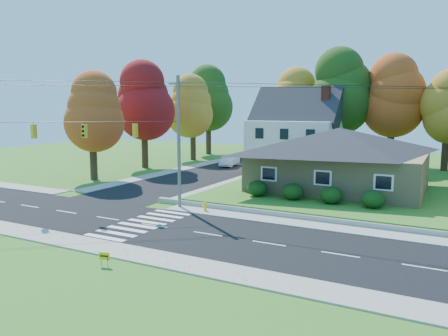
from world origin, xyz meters
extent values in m
plane|color=#3D7923|center=(0.00, 0.00, 0.00)|extent=(120.00, 120.00, 0.00)
cube|color=black|center=(0.00, 0.00, 0.01)|extent=(90.00, 8.00, 0.02)
cube|color=black|center=(-8.00, 26.00, 0.01)|extent=(8.00, 44.00, 0.02)
cube|color=#9C9A90|center=(0.00, 5.00, 0.04)|extent=(90.00, 2.00, 0.08)
cube|color=#9C9A90|center=(0.00, -5.00, 0.04)|extent=(90.00, 2.00, 0.08)
cube|color=#3D7923|center=(13.00, 21.00, 0.25)|extent=(30.00, 30.00, 0.50)
cube|color=tan|center=(8.00, 16.00, 2.10)|extent=(14.00, 10.00, 3.20)
pyramid|color=#26262B|center=(8.00, 16.00, 4.80)|extent=(14.60, 10.60, 2.20)
cube|color=silver|center=(0.00, 28.00, 3.30)|extent=(10.00, 8.00, 5.60)
pyramid|color=#26262B|center=(0.00, 28.00, 7.30)|extent=(10.40, 8.40, 2.40)
cube|color=brown|center=(3.50, 28.00, 5.30)|extent=(0.90, 0.90, 9.60)
ellipsoid|color=#163A10|center=(3.00, 9.80, 1.14)|extent=(1.70, 1.70, 1.27)
ellipsoid|color=#163A10|center=(6.00, 9.80, 1.14)|extent=(1.70, 1.70, 1.27)
ellipsoid|color=#163A10|center=(9.00, 9.80, 1.14)|extent=(1.70, 1.70, 1.27)
ellipsoid|color=#163A10|center=(12.00, 9.80, 1.14)|extent=(1.70, 1.70, 1.27)
cylinder|color=#666059|center=(-1.50, 5.20, 5.00)|extent=(0.26, 0.26, 10.00)
cube|color=#666059|center=(-1.50, 5.20, 9.40)|extent=(1.60, 0.12, 0.12)
cube|color=gold|center=(-9.50, -1.20, 5.95)|extent=(0.26, 0.34, 1.00)
cube|color=gold|center=(-6.80, 0.95, 5.95)|extent=(0.34, 0.26, 1.00)
cube|color=gold|center=(-4.00, 3.20, 5.95)|extent=(0.26, 0.34, 1.00)
cylinder|color=black|center=(-8.00, 0.00, 6.60)|extent=(13.02, 10.43, 0.04)
cylinder|color=#3F2A19|center=(-2.00, 34.00, 3.20)|extent=(0.80, 0.80, 5.40)
sphere|color=#B37922|center=(-2.00, 34.00, 7.10)|extent=(6.72, 6.72, 6.72)
sphere|color=#B37922|center=(-2.00, 34.00, 8.78)|extent=(5.91, 5.91, 5.91)
sphere|color=#B37922|center=(-2.00, 34.00, 10.46)|extent=(5.11, 5.11, 5.11)
cylinder|color=#3F2A19|center=(4.00, 33.00, 3.65)|extent=(0.86, 0.86, 6.30)
sphere|color=#274A14|center=(4.00, 33.00, 8.20)|extent=(7.84, 7.84, 7.84)
sphere|color=#274A14|center=(4.00, 33.00, 10.16)|extent=(6.90, 6.90, 6.90)
sphere|color=#274A14|center=(4.00, 33.00, 12.12)|extent=(5.96, 5.96, 5.96)
cylinder|color=#3F2A19|center=(10.00, 34.00, 3.43)|extent=(0.83, 0.83, 5.85)
sphere|color=#C0481A|center=(10.00, 34.00, 7.65)|extent=(7.28, 7.28, 7.28)
sphere|color=#C0481A|center=(10.00, 34.00, 9.47)|extent=(6.41, 6.41, 6.41)
sphere|color=#C0481A|center=(10.00, 34.00, 11.29)|extent=(5.53, 5.53, 5.53)
cylinder|color=#3F2A19|center=(16.00, 33.00, 2.98)|extent=(0.77, 0.77, 4.95)
sphere|color=#B37922|center=(16.00, 33.00, 6.55)|extent=(6.16, 6.16, 6.16)
sphere|color=#B37922|center=(16.00, 33.00, 8.09)|extent=(5.42, 5.42, 5.42)
cylinder|color=#3F2A19|center=(-17.00, 12.00, 2.48)|extent=(0.77, 0.77, 4.95)
sphere|color=#C0481A|center=(-17.00, 12.00, 6.05)|extent=(6.16, 6.16, 6.16)
sphere|color=#C0481A|center=(-17.00, 12.00, 7.59)|extent=(5.42, 5.42, 5.42)
sphere|color=#C0481A|center=(-17.00, 12.00, 9.13)|extent=(4.68, 4.68, 4.68)
cylinder|color=#3F2A19|center=(-18.00, 22.00, 2.93)|extent=(0.83, 0.83, 5.85)
sphere|color=maroon|center=(-18.00, 22.00, 7.15)|extent=(7.28, 7.28, 7.28)
sphere|color=maroon|center=(-18.00, 22.00, 8.97)|extent=(6.41, 6.41, 6.41)
sphere|color=maroon|center=(-18.00, 22.00, 10.79)|extent=(5.53, 5.53, 5.53)
cylinder|color=#3F2A19|center=(-17.00, 32.00, 2.70)|extent=(0.80, 0.80, 5.40)
sphere|color=#B37922|center=(-17.00, 32.00, 6.60)|extent=(6.72, 6.72, 6.72)
sphere|color=#B37922|center=(-17.00, 32.00, 8.28)|extent=(5.91, 5.91, 5.91)
sphere|color=#B37922|center=(-17.00, 32.00, 9.96)|extent=(5.11, 5.11, 5.11)
cylinder|color=#3F2A19|center=(-19.00, 40.00, 3.15)|extent=(0.86, 0.86, 6.30)
sphere|color=#274A14|center=(-19.00, 40.00, 7.70)|extent=(7.84, 7.84, 7.84)
sphere|color=#274A14|center=(-19.00, 40.00, 9.66)|extent=(6.90, 6.90, 6.90)
sphere|color=#274A14|center=(-19.00, 40.00, 11.62)|extent=(5.96, 5.96, 5.96)
imported|color=silver|center=(-9.00, 28.14, 0.74)|extent=(2.20, 4.58, 1.45)
cylinder|color=yellow|center=(0.95, 4.91, 0.05)|extent=(0.33, 0.33, 0.09)
cylinder|color=yellow|center=(0.95, 4.91, 0.32)|extent=(0.22, 0.22, 0.51)
sphere|color=yellow|center=(0.95, 4.91, 0.63)|extent=(0.24, 0.24, 0.24)
cylinder|color=yellow|center=(0.95, 4.91, 0.42)|extent=(0.42, 0.13, 0.11)
cylinder|color=black|center=(2.07, -6.99, 0.23)|extent=(0.02, 0.02, 0.46)
cylinder|color=black|center=(2.48, -6.99, 0.23)|extent=(0.02, 0.02, 0.46)
cube|color=yellow|center=(2.28, -6.99, 0.51)|extent=(0.54, 0.19, 0.37)
camera|label=1|loc=(16.92, -22.21, 7.63)|focal=35.00mm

